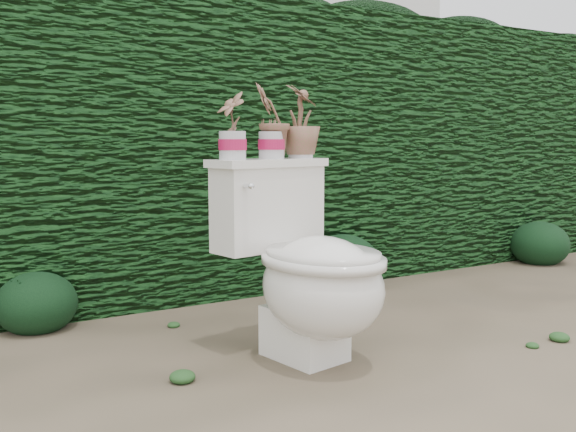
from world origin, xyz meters
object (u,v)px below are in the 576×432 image
toilet (308,270)px  potted_plant_left (232,128)px  potted_plant_center (271,123)px  potted_plant_right (301,123)px

toilet → potted_plant_left: bearing=126.5°
toilet → potted_plant_left: 0.62m
potted_plant_left → potted_plant_center: potted_plant_center is taller
toilet → potted_plant_left: (-0.22, 0.20, 0.54)m
potted_plant_center → toilet: bearing=77.0°
toilet → potted_plant_right: potted_plant_right is taller
potted_plant_right → toilet: bearing=-176.6°
potted_plant_left → potted_plant_right: size_ratio=0.85×
potted_plant_left → toilet: bearing=39.8°
potted_plant_left → potted_plant_center: (0.19, 0.04, 0.02)m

